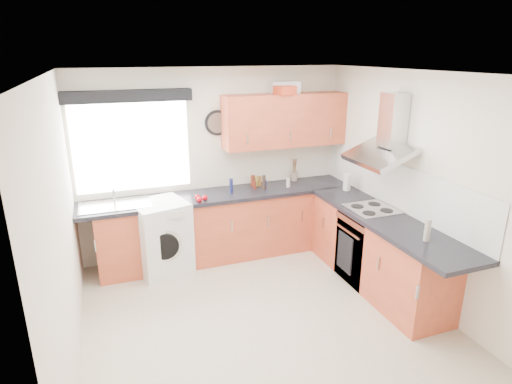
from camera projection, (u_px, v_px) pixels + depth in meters
name	position (u px, v px, depth m)	size (l,w,h in m)	color
ground_plane	(262.00, 316.00, 4.55)	(3.60, 3.60, 0.00)	beige
ceiling	(263.00, 73.00, 3.77)	(3.60, 3.60, 0.02)	white
wall_back	(214.00, 163.00, 5.77)	(3.60, 0.02, 2.50)	silver
wall_front	(369.00, 302.00, 2.56)	(3.60, 0.02, 2.50)	silver
wall_left	(61.00, 231.00, 3.57)	(0.02, 3.60, 2.50)	silver
wall_right	(413.00, 187.00, 4.75)	(0.02, 3.60, 2.50)	silver
window	(132.00, 147.00, 5.32)	(1.40, 0.02, 1.10)	silver
window_blind	(128.00, 96.00, 5.04)	(1.50, 0.18, 0.14)	black
splashback	(394.00, 185.00, 5.04)	(0.01, 3.00, 0.54)	white
base_cab_back	(215.00, 228.00, 5.73)	(3.00, 0.58, 0.86)	#A94329
base_cab_corner	(321.00, 213.00, 6.25)	(0.60, 0.60, 0.86)	#A94329
base_cab_right	(376.00, 252.00, 5.05)	(0.58, 2.10, 0.86)	#A94329
worktop_back	(221.00, 195.00, 5.61)	(3.60, 0.62, 0.05)	black
worktop_right	(387.00, 221.00, 4.77)	(0.62, 2.42, 0.05)	black
sink	(115.00, 202.00, 5.16)	(0.84, 0.46, 0.10)	#B3B3B3
oven	(368.00, 247.00, 5.18)	(0.56, 0.58, 0.85)	black
hob_plate	(372.00, 209.00, 5.03)	(0.52, 0.52, 0.01)	#B3B3B3
extractor_hood	(386.00, 137.00, 4.79)	(0.52, 0.78, 0.66)	#B3B3B3
upper_cabinets	(285.00, 120.00, 5.75)	(1.70, 0.35, 0.70)	#A94329
washing_machine	(161.00, 237.00, 5.39)	(0.62, 0.60, 0.92)	silver
wall_clock	(218.00, 123.00, 5.58)	(0.33, 0.33, 0.04)	black
casserole	(284.00, 87.00, 5.71)	(0.38, 0.27, 0.16)	silver
storage_box	(285.00, 90.00, 5.51)	(0.24, 0.20, 0.11)	red
utensil_pot	(294.00, 176.00, 6.14)	(0.09, 0.09, 0.13)	gray
kitchen_roll	(347.00, 182.00, 5.70)	(0.10, 0.10, 0.22)	silver
tomato_cluster	(201.00, 198.00, 5.31)	(0.15, 0.15, 0.07)	red
jar_0	(260.00, 181.00, 5.89)	(0.04, 0.04, 0.14)	brown
jar_1	(265.00, 183.00, 5.88)	(0.04, 0.04, 0.09)	navy
jar_2	(264.00, 183.00, 5.73)	(0.05, 0.05, 0.20)	black
jar_3	(255.00, 185.00, 5.78)	(0.04, 0.04, 0.10)	#5E1D13
jar_4	(253.00, 181.00, 5.87)	(0.06, 0.06, 0.16)	maroon
jar_5	(256.00, 181.00, 5.90)	(0.07, 0.07, 0.13)	olive
jar_6	(231.00, 186.00, 5.59)	(0.05, 0.05, 0.19)	#141845
jar_7	(288.00, 183.00, 5.84)	(0.05, 0.05, 0.12)	#B8A89D
bottle_0	(427.00, 230.00, 4.16)	(0.06, 0.06, 0.23)	#A8A08F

